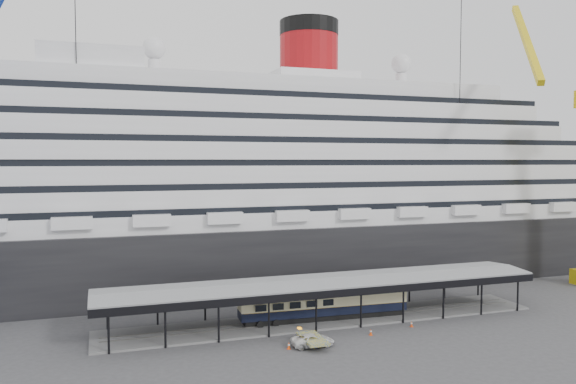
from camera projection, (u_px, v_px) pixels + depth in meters
name	position (u px, v px, depth m)	size (l,w,h in m)	color
ground	(342.00, 332.00, 65.63)	(200.00, 200.00, 0.00)	#3A3A3D
cruise_ship	(265.00, 171.00, 94.87)	(130.00, 30.00, 43.90)	black
platform_canopy	(326.00, 302.00, 70.22)	(56.00, 9.18, 5.30)	slate
port_truck	(313.00, 340.00, 60.54)	(2.16, 4.68, 1.30)	silver
pullman_carriage	(324.00, 300.00, 70.14)	(21.63, 3.85, 21.13)	black
traffic_cone_left	(289.00, 346.00, 59.63)	(0.42, 0.42, 0.76)	#FB4E0D
traffic_cone_mid	(371.00, 332.00, 64.36)	(0.39, 0.39, 0.75)	#CF400B
traffic_cone_right	(412.00, 324.00, 67.60)	(0.42, 0.42, 0.71)	#D83E0C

